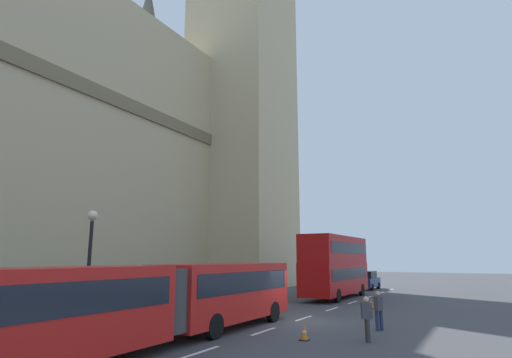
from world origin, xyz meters
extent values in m
plane|color=#424244|center=(0.00, 0.00, 0.00)|extent=(160.00, 160.00, 0.00)
cube|color=silver|center=(-7.97, 0.00, 0.01)|extent=(2.20, 0.16, 0.01)
cube|color=silver|center=(-3.37, 0.00, 0.01)|extent=(2.20, 0.16, 0.01)
cube|color=silver|center=(1.23, 0.00, 0.01)|extent=(2.20, 0.16, 0.01)
cube|color=silver|center=(5.83, 0.00, 0.01)|extent=(2.20, 0.16, 0.01)
cube|color=silver|center=(10.43, 0.00, 0.01)|extent=(2.20, 0.16, 0.01)
cube|color=silver|center=(15.03, 0.00, 0.01)|extent=(2.20, 0.16, 0.01)
cube|color=silver|center=(19.63, 0.00, 0.01)|extent=(2.20, 0.16, 0.01)
cube|color=silver|center=(24.23, 0.00, 0.01)|extent=(2.20, 0.16, 0.01)
cube|color=#C6B284|center=(21.06, 16.00, 24.05)|extent=(10.44, 10.44, 48.10)
cone|color=#565147|center=(8.40, 20.00, 28.95)|extent=(2.40, 2.40, 5.89)
cube|color=red|center=(-3.40, 2.00, 1.65)|extent=(8.35, 2.50, 2.50)
cube|color=#1E232D|center=(-3.40, 2.00, 2.10)|extent=(7.68, 2.54, 0.90)
cube|color=red|center=(-12.65, 2.00, 1.65)|extent=(8.35, 2.50, 2.50)
cube|color=#1E232D|center=(-12.65, 2.00, 2.10)|extent=(7.68, 2.54, 0.90)
cylinder|color=#3F3F3F|center=(-8.02, 2.00, 1.65)|extent=(2.38, 2.38, 2.25)
cylinder|color=black|center=(-0.73, 0.88, 0.50)|extent=(1.00, 0.30, 1.00)
cylinder|color=black|center=(-5.90, 0.88, 0.50)|extent=(1.00, 0.30, 1.00)
cube|color=#B20F0F|center=(12.86, 2.00, 1.60)|extent=(10.31, 2.50, 2.40)
cube|color=black|center=(12.86, 2.00, 1.95)|extent=(9.28, 2.54, 0.84)
cube|color=#B20F0F|center=(12.86, 2.00, 3.85)|extent=(10.11, 2.50, 2.10)
cube|color=black|center=(12.86, 2.00, 3.95)|extent=(9.28, 2.54, 0.84)
cylinder|color=black|center=(16.16, 0.88, 0.50)|extent=(1.00, 0.30, 1.00)
cylinder|color=black|center=(9.56, 0.88, 0.50)|extent=(1.00, 0.30, 1.00)
cube|color=navy|center=(23.65, 2.29, 0.70)|extent=(4.40, 1.80, 0.90)
cube|color=black|center=(23.45, 2.29, 1.50)|extent=(2.46, 1.66, 0.70)
cylinder|color=black|center=(25.06, 1.48, 0.32)|extent=(0.64, 0.30, 0.64)
cylinder|color=black|center=(22.25, 1.48, 0.32)|extent=(0.64, 0.30, 0.64)
cube|color=black|center=(-4.30, -2.32, 0.01)|extent=(0.36, 0.36, 0.03)
cone|color=orange|center=(-4.30, -2.32, 0.31)|extent=(0.28, 0.28, 0.55)
cylinder|color=white|center=(-4.30, -2.32, 0.33)|extent=(0.17, 0.17, 0.08)
cube|color=black|center=(7.42, -2.08, 0.01)|extent=(0.36, 0.36, 0.03)
cone|color=orange|center=(7.42, -2.08, 0.31)|extent=(0.28, 0.28, 0.55)
cylinder|color=white|center=(7.42, -2.08, 0.33)|extent=(0.17, 0.17, 0.08)
cylinder|color=black|center=(-7.52, 6.50, 0.15)|extent=(0.32, 0.32, 0.30)
cylinder|color=black|center=(-7.52, 6.50, 2.40)|extent=(0.16, 0.16, 4.80)
sphere|color=beige|center=(-7.52, 6.50, 5.05)|extent=(0.44, 0.44, 0.44)
cylinder|color=#333333|center=(-3.34, -4.54, 0.43)|extent=(0.16, 0.16, 0.86)
cylinder|color=#333333|center=(-3.52, -4.63, 0.43)|extent=(0.16, 0.16, 0.86)
cube|color=#3F3F47|center=(-3.43, -4.58, 1.16)|extent=(0.39, 0.46, 0.60)
sphere|color=beige|center=(-3.43, -4.58, 1.58)|extent=(0.22, 0.22, 0.22)
cylinder|color=#262D4C|center=(-0.56, -4.47, 0.43)|extent=(0.16, 0.16, 0.86)
cylinder|color=#262D4C|center=(-0.68, -4.31, 0.43)|extent=(0.16, 0.16, 0.86)
cube|color=#3F3F47|center=(-0.62, -4.39, 1.16)|extent=(0.46, 0.43, 0.60)
sphere|color=tan|center=(-0.62, -4.39, 1.58)|extent=(0.22, 0.22, 0.22)
camera|label=1|loc=(-19.94, -8.88, 3.16)|focal=28.64mm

